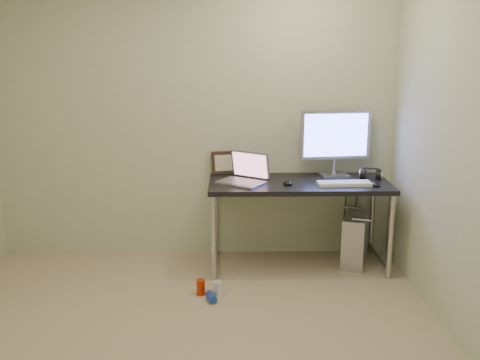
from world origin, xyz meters
name	(u,v)px	position (x,y,z in m)	size (l,w,h in m)	color
floor	(180,358)	(0.00, 0.00, 0.00)	(3.50, 3.50, 0.00)	tan
wall_back	(195,117)	(0.00, 1.75, 1.25)	(3.50, 0.02, 2.50)	beige
desk	(299,191)	(0.88, 1.42, 0.67)	(1.50, 0.66, 0.75)	black
tower_computer	(355,239)	(1.39, 1.46, 0.22)	(0.32, 0.46, 0.47)	#B2B1B6
cable_a	(345,211)	(1.34, 1.70, 0.40)	(0.01, 0.01, 0.70)	black
cable_b	(355,214)	(1.43, 1.68, 0.38)	(0.01, 0.01, 0.72)	black
can_red	(201,287)	(0.08, 0.86, 0.06)	(0.07, 0.07, 0.12)	red
can_white	(218,289)	(0.21, 0.84, 0.06)	(0.07, 0.07, 0.12)	silver
can_blue	(211,297)	(0.16, 0.75, 0.03)	(0.06, 0.06, 0.12)	#213FAC
laptop	(245,176)	(0.43, 1.39, 0.81)	(0.46, 0.44, 0.25)	#AEAEB5
monitor	(335,138)	(1.22, 1.63, 1.08)	(0.61, 0.20, 0.57)	#AEAEB5
keyboard	(344,183)	(1.24, 1.30, 0.76)	(0.43, 0.14, 0.03)	white
mouse_right	(376,183)	(1.48, 1.26, 0.77)	(0.07, 0.11, 0.04)	black
mouse_left	(288,182)	(0.78, 1.33, 0.77)	(0.08, 0.12, 0.04)	black
headphones	(371,175)	(1.51, 1.51, 0.78)	(0.20, 0.12, 0.12)	black
picture_frame	(226,163)	(0.27, 1.73, 0.85)	(0.25, 0.03, 0.20)	black
webcam	(253,165)	(0.51, 1.68, 0.84)	(0.05, 0.04, 0.12)	silver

